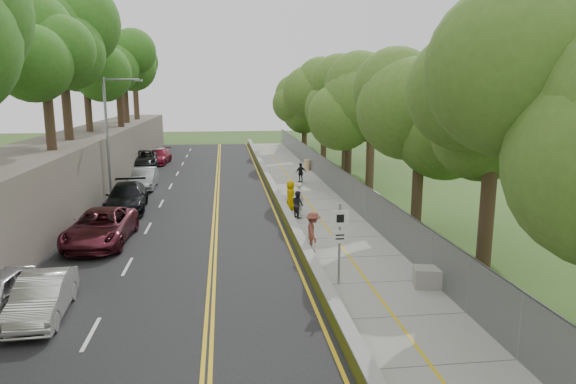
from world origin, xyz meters
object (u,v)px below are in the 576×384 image
(car_1, at_px, (42,297))
(person_far, at_px, (301,173))
(car_2, at_px, (101,227))
(signpost, at_px, (340,235))
(streetlight, at_px, (110,130))
(construction_barrel, at_px, (307,165))
(painter_0, at_px, (290,195))
(concrete_block, at_px, (429,277))

(car_1, bearing_deg, person_far, 58.92)
(car_2, bearing_deg, signpost, -31.23)
(streetlight, height_order, car_2, streetlight)
(streetlight, xyz_separation_m, car_1, (1.46, -18.58, -3.92))
(streetlight, height_order, person_far, streetlight)
(streetlight, distance_m, construction_barrel, 18.62)
(construction_barrel, relative_size, person_far, 0.61)
(signpost, height_order, construction_barrel, signpost)
(car_2, xyz_separation_m, painter_0, (9.81, 5.77, 0.10))
(construction_barrel, distance_m, painter_0, 15.71)
(streetlight, relative_size, person_far, 5.21)
(person_far, bearing_deg, car_1, 43.40)
(signpost, xyz_separation_m, construction_barrel, (3.25, 27.59, -1.45))
(car_2, relative_size, person_far, 3.72)
(streetlight, relative_size, construction_barrel, 8.60)
(concrete_block, relative_size, person_far, 0.70)
(signpost, xyz_separation_m, person_far, (1.75, 21.37, -1.15))
(car_1, height_order, car_2, car_2)
(person_far, bearing_deg, construction_barrel, -122.94)
(construction_barrel, xyz_separation_m, concrete_block, (0.00, -28.22, -0.11))
(signpost, relative_size, concrete_block, 2.88)
(signpost, bearing_deg, streetlight, 124.08)
(signpost, height_order, car_2, signpost)
(car_2, distance_m, person_far, 18.97)
(concrete_block, relative_size, painter_0, 0.61)
(car_2, distance_m, painter_0, 11.38)
(car_2, bearing_deg, person_far, 53.27)
(car_1, relative_size, person_far, 2.68)
(streetlight, bearing_deg, person_far, 18.19)
(construction_barrel, relative_size, car_1, 0.23)
(signpost, bearing_deg, concrete_block, -10.89)
(painter_0, bearing_deg, streetlight, 82.31)
(construction_barrel, relative_size, concrete_block, 0.86)
(construction_barrel, bearing_deg, concrete_block, -90.00)
(car_1, distance_m, car_2, 8.09)
(streetlight, bearing_deg, signpost, -55.92)
(construction_barrel, relative_size, painter_0, 0.53)
(car_1, xyz_separation_m, person_far, (11.80, 22.94, 0.10))
(signpost, relative_size, person_far, 2.02)
(car_1, relative_size, car_2, 0.72)
(streetlight, distance_m, person_far, 14.47)
(streetlight, relative_size, painter_0, 4.53)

